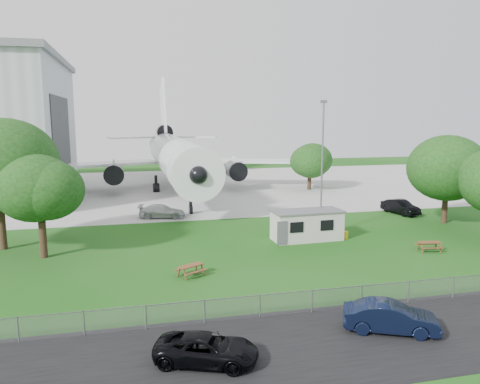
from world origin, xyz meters
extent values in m
plane|color=#2A5F1F|center=(0.00, 0.00, 0.00)|extent=(160.00, 160.00, 0.00)
cube|color=black|center=(0.00, -13.00, 0.01)|extent=(120.00, 8.00, 0.02)
cube|color=#B7B7B2|center=(0.00, 38.00, 0.01)|extent=(120.00, 46.00, 0.03)
cube|color=#2D3033|center=(-16.93, 33.00, 6.75)|extent=(0.16, 16.00, 12.96)
cylinder|color=white|center=(-2.00, 34.00, 5.10)|extent=(5.40, 34.00, 5.40)
cone|color=white|center=(-2.00, 15.00, 5.10)|extent=(5.40, 5.50, 5.40)
cone|color=white|center=(-2.00, 55.00, 5.90)|extent=(4.86, 9.00, 4.86)
cube|color=white|center=(-14.50, 37.20, 3.90)|extent=(21.36, 10.77, 0.36)
cube|color=white|center=(10.50, 37.20, 3.90)|extent=(21.36, 10.77, 0.36)
cube|color=white|center=(-2.00, 55.00, 11.60)|extent=(0.46, 9.96, 12.17)
cylinder|color=#515459|center=(-10.50, 33.50, 3.00)|extent=(2.50, 4.20, 2.50)
cylinder|color=#515459|center=(6.50, 33.50, 3.00)|extent=(2.50, 4.20, 2.50)
cylinder|color=#515459|center=(-2.00, 54.00, 7.90)|extent=(2.60, 4.50, 2.60)
cylinder|color=black|center=(-2.00, 18.50, 1.20)|extent=(0.36, 0.36, 2.40)
cylinder|color=black|center=(-4.80, 35.00, 1.20)|extent=(0.44, 0.44, 2.40)
cylinder|color=black|center=(0.80, 35.00, 1.20)|extent=(0.44, 0.44, 2.40)
cube|color=#BCB9B0|center=(6.46, 5.13, 1.25)|extent=(6.10, 2.76, 2.50)
cube|color=#59595B|center=(6.46, 5.13, 2.56)|extent=(6.31, 2.96, 0.12)
cylinder|color=gold|center=(9.86, 4.53, 0.35)|extent=(0.50, 0.50, 0.70)
cube|color=gray|center=(0.00, -9.50, 0.00)|extent=(58.00, 0.04, 1.30)
cylinder|color=slate|center=(8.20, 6.20, 6.00)|extent=(0.16, 0.16, 12.00)
cylinder|color=#382619|center=(-18.73, 8.12, 1.87)|extent=(0.56, 0.56, 3.74)
cylinder|color=#382619|center=(-15.14, 4.90, 1.41)|extent=(0.56, 0.56, 2.82)
sphere|color=#2B621D|center=(-15.14, 4.90, 4.86)|extent=(6.06, 6.06, 6.06)
cylinder|color=#382619|center=(22.49, 8.00, 1.57)|extent=(0.56, 0.56, 3.14)
sphere|color=#2B621D|center=(22.49, 8.00, 5.40)|extent=(8.57, 8.57, 8.57)
cylinder|color=#382619|center=(17.35, 31.68, 1.24)|extent=(0.56, 0.56, 2.48)
sphere|color=#2B621D|center=(17.35, 31.68, 4.27)|extent=(6.36, 6.36, 6.36)
imported|color=black|center=(3.92, -12.64, 0.76)|extent=(4.88, 3.40, 1.53)
imported|color=black|center=(-5.55, -13.45, 0.63)|extent=(5.02, 3.60, 1.27)
imported|color=black|center=(20.65, 12.98, 0.78)|extent=(2.50, 4.96, 1.56)
imported|color=silver|center=(-5.27, 17.08, 0.71)|extent=(5.18, 3.02, 1.41)
camera|label=1|loc=(-8.59, -32.37, 10.72)|focal=35.00mm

